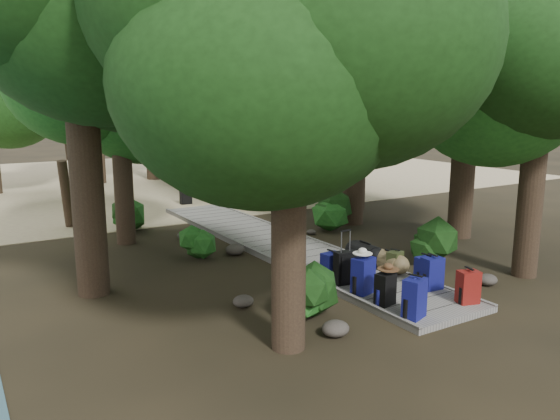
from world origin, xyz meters
TOP-DOWN VIEW (x-y plane):
  - ground at (0.00, 0.00)m, footprint 120.00×120.00m
  - sand_beach at (0.00, 16.00)m, footprint 40.00×22.00m
  - boardwalk at (0.00, 1.00)m, footprint 2.00×12.00m
  - backpack_left_a at (-0.71, -4.58)m, footprint 0.48×0.41m
  - backpack_left_b at (-0.71, -3.85)m, footprint 0.40×0.32m
  - backpack_left_c at (-0.66, -3.16)m, footprint 0.49×0.41m
  - backpack_left_d at (-0.64, -2.11)m, footprint 0.43×0.32m
  - backpack_right_a at (0.66, -4.59)m, footprint 0.44×0.36m
  - backpack_right_b at (0.67, -3.69)m, footprint 0.42×0.31m
  - backpack_right_c at (0.70, -3.50)m, footprint 0.41×0.30m
  - backpack_right_d at (0.79, -2.52)m, footprint 0.41×0.34m
  - duffel_right_khaki at (0.79, -2.35)m, footprint 0.44×0.65m
  - duffel_right_black at (0.71, -1.61)m, footprint 0.48×0.76m
  - suitcase_on_boardwalk at (-0.60, -2.53)m, footprint 0.47×0.30m
  - lone_suitcase_on_sand at (0.21, 8.14)m, footprint 0.43×0.26m
  - hat_brown at (-0.65, -3.84)m, footprint 0.40×0.40m
  - hat_white at (-0.66, -3.13)m, footprint 0.38×0.38m
  - kayak at (-2.97, 9.81)m, footprint 1.12×2.96m
  - sun_lounger at (3.10, 9.27)m, footprint 0.89×2.10m
  - tree_right_a at (3.36, -3.89)m, footprint 4.54×4.54m
  - tree_right_b at (4.98, -0.68)m, footprint 5.35×5.35m
  - tree_right_c at (3.48, 2.29)m, footprint 5.57×5.57m
  - tree_right_d at (5.19, 4.23)m, footprint 5.24×5.24m
  - tree_right_e at (4.24, 6.86)m, footprint 5.39×5.39m
  - tree_right_f at (6.02, 9.55)m, footprint 5.54×5.54m
  - tree_left_a at (-3.05, -4.23)m, footprint 4.56×4.56m
  - tree_left_b at (-5.07, -0.10)m, footprint 4.99×4.99m
  - tree_left_c at (-3.36, 3.57)m, footprint 4.19×4.19m
  - tree_back_a at (-1.23, 15.49)m, footprint 5.23×5.23m
  - tree_back_b at (1.48, 15.51)m, footprint 5.95×5.95m
  - tree_back_c at (5.48, 15.95)m, footprint 4.64×4.64m
  - palm_right_a at (2.52, 5.70)m, footprint 4.28×4.28m
  - palm_right_b at (4.73, 10.44)m, footprint 4.53×4.53m
  - palm_right_c at (1.92, 12.61)m, footprint 4.49×4.49m
  - palm_left_a at (-4.50, 6.40)m, footprint 3.95×3.95m
  - rock_left_a at (-2.16, -4.27)m, footprint 0.47×0.43m
  - rock_left_b at (-2.85, -2.32)m, footprint 0.40×0.36m
  - rock_left_c at (-1.35, 0.97)m, footprint 0.50×0.45m
  - rock_left_d at (-1.86, 3.28)m, footprint 0.30×0.27m
  - rock_right_a at (2.12, -3.90)m, footprint 0.43×0.39m
  - rock_right_b at (2.83, -1.42)m, footprint 0.52×0.47m
  - rock_right_c at (1.51, 1.73)m, footprint 0.28×0.25m
  - shrub_left_a at (-2.17, -3.48)m, footprint 1.12×1.12m
  - shrub_left_b at (-2.36, 0.99)m, footprint 0.80×0.80m
  - shrub_left_c at (-2.94, 4.95)m, footprint 1.14×1.14m
  - shrub_right_a at (2.23, -2.36)m, footprint 1.14×1.14m
  - shrub_right_b at (2.44, 1.97)m, footprint 1.33×1.33m
  - shrub_right_c at (2.22, 5.82)m, footprint 0.83×0.83m

SIDE VIEW (x-z plane):
  - ground at x=0.00m, z-range 0.00..0.00m
  - sand_beach at x=0.00m, z-range 0.00..0.02m
  - boardwalk at x=0.00m, z-range 0.00..0.12m
  - rock_right_c at x=1.51m, z-range 0.00..0.15m
  - rock_left_d at x=-1.86m, z-range 0.00..0.17m
  - rock_left_b at x=-2.85m, z-range 0.00..0.22m
  - rock_right_a at x=2.12m, z-range 0.00..0.24m
  - rock_left_a at x=-2.16m, z-range 0.00..0.26m
  - rock_left_c at x=-1.35m, z-range 0.00..0.27m
  - rock_right_b at x=2.83m, z-range 0.00..0.29m
  - kayak at x=-2.97m, z-range 0.02..0.31m
  - duffel_right_khaki at x=0.79m, z-range 0.12..0.55m
  - sun_lounger at x=3.10m, z-range 0.02..0.68m
  - lone_suitcase_on_sand at x=0.21m, z-range 0.02..0.68m
  - duffel_right_black at x=0.71m, z-range 0.12..0.59m
  - shrub_left_b at x=-2.36m, z-range 0.00..0.72m
  - shrub_right_c at x=2.22m, z-range 0.00..0.75m
  - backpack_right_d at x=0.79m, z-range 0.12..0.65m
  - backpack_left_d at x=-0.64m, z-range 0.12..0.74m
  - backpack_left_b at x=-0.71m, z-range 0.12..0.78m
  - backpack_right_c at x=0.70m, z-range 0.12..0.79m
  - backpack_right_a at x=0.66m, z-range 0.12..0.80m
  - suitcase_on_boardwalk at x=-0.60m, z-range 0.12..0.80m
  - backpack_right_b at x=0.67m, z-range 0.12..0.84m
  - shrub_left_a at x=-2.17m, z-range 0.00..1.01m
  - backpack_left_a at x=-0.71m, z-range 0.12..0.89m
  - shrub_right_a at x=2.23m, z-range 0.00..1.02m
  - backpack_left_c at x=-0.66m, z-range 0.12..0.91m
  - shrub_left_c at x=-2.94m, z-range 0.00..1.03m
  - shrub_right_b at x=2.44m, z-range 0.00..1.20m
  - hat_brown at x=-0.65m, z-range 0.78..0.90m
  - hat_white at x=-0.66m, z-range 0.91..1.04m
  - palm_left_a at x=-4.50m, z-range 0.00..6.28m
  - palm_right_c at x=1.92m, z-range 0.00..7.14m
  - tree_left_c at x=-3.36m, z-range 0.00..7.29m
  - palm_right_a at x=2.52m, z-range 0.00..7.29m
  - tree_right_a at x=3.36m, z-range 0.00..7.57m
  - tree_left_a at x=-3.05m, z-range 0.00..7.60m
  - tree_back_c at x=5.48m, z-range 0.00..8.35m
  - palm_right_b at x=4.73m, z-range 0.00..8.75m
  - tree_left_b at x=-5.07m, z-range 0.00..8.99m
  - tree_back_a at x=-1.23m, z-range 0.00..9.05m
  - tree_right_b at x=4.98m, z-range 0.00..9.55m
  - tree_right_d at x=5.19m, z-range 0.00..9.60m
  - tree_right_c at x=3.48m, z-range 0.00..9.64m
  - tree_right_e at x=4.24m, z-range 0.00..9.70m
  - tree_right_f at x=6.02m, z-range 0.00..9.90m
  - tree_back_b at x=1.48m, z-range 0.00..10.62m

